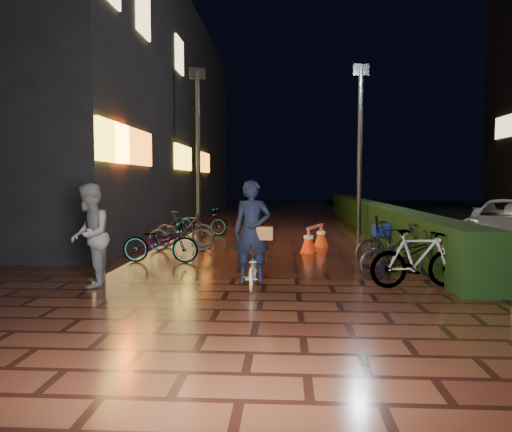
# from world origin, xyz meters

# --- Properties ---
(ground) EXTENTS (80.00, 80.00, 0.00)m
(ground) POSITION_xyz_m (0.00, 0.00, 0.00)
(ground) COLOR #381911
(ground) RESTS_ON ground
(hedge) EXTENTS (0.70, 20.00, 1.00)m
(hedge) POSITION_xyz_m (3.30, 8.00, 0.50)
(hedge) COLOR black
(hedge) RESTS_ON ground
(bystander_person) EXTENTS (0.84, 0.97, 1.70)m
(bystander_person) POSITION_xyz_m (-2.85, -1.43, 0.85)
(bystander_person) COLOR #5D5D5F
(bystander_person) RESTS_ON ground
(van) EXTENTS (3.80, 5.02, 1.27)m
(van) POSITION_xyz_m (5.99, 3.43, 0.64)
(van) COLOR #ABABB0
(van) RESTS_ON ground
(storefront_block) EXTENTS (12.09, 22.00, 9.00)m
(storefront_block) POSITION_xyz_m (-9.50, 11.50, 4.50)
(storefront_block) COLOR black
(storefront_block) RESTS_ON ground
(lamp_post_hedge) EXTENTS (0.52, 0.17, 5.38)m
(lamp_post_hedge) POSITION_xyz_m (2.67, 6.63, 2.96)
(lamp_post_hedge) COLOR black
(lamp_post_hedge) RESTS_ON ground
(lamp_post_sf) EXTENTS (0.53, 0.21, 5.52)m
(lamp_post_sf) POSITION_xyz_m (-2.62, 7.46, 3.04)
(lamp_post_sf) COLOR black
(lamp_post_sf) RESTS_ON ground
(cyclist) EXTENTS (0.63, 1.22, 1.75)m
(cyclist) POSITION_xyz_m (-0.18, -1.38, 0.65)
(cyclist) COLOR white
(cyclist) RESTS_ON ground
(traffic_barrier) EXTENTS (0.81, 1.51, 0.62)m
(traffic_barrier) POSITION_xyz_m (1.09, 3.23, 0.31)
(traffic_barrier) COLOR #FF370D
(traffic_barrier) RESTS_ON ground
(cart_assembly) EXTENTS (0.54, 0.56, 0.92)m
(cart_assembly) POSITION_xyz_m (2.72, 3.17, 0.47)
(cart_assembly) COLOR black
(cart_assembly) RESTS_ON ground
(parked_bikes_storefront) EXTENTS (1.77, 6.07, 0.95)m
(parked_bikes_storefront) POSITION_xyz_m (-2.30, 3.47, 0.44)
(parked_bikes_storefront) COLOR black
(parked_bikes_storefront) RESTS_ON ground
(parked_bikes_hedge) EXTENTS (1.71, 2.46, 0.95)m
(parked_bikes_hedge) POSITION_xyz_m (2.49, -0.35, 0.46)
(parked_bikes_hedge) COLOR black
(parked_bikes_hedge) RESTS_ON ground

